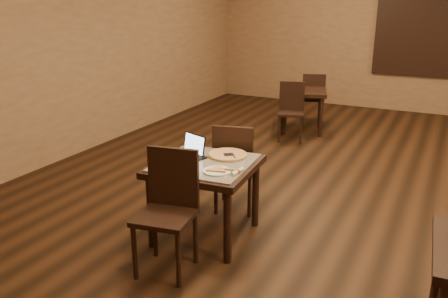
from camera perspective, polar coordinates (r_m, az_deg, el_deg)
The scene contains 17 objects.
ground at distance 5.63m, azimuth 14.63°, elevation -6.16°, with size 10.00×10.00×0.00m, color black.
wall_back at distance 10.14m, azimuth 21.58°, elevation 12.58°, with size 8.00×0.02×3.00m, color #996E4D.
wall_left at distance 7.12m, azimuth -18.07°, elevation 11.13°, with size 0.02×10.00×3.00m, color #996E4D.
mural at distance 10.07m, azimuth 24.47°, elevation 12.49°, with size 2.34×0.05×1.64m.
tiled_table at distance 4.47m, azimuth -2.29°, elevation -2.82°, with size 0.99×0.99×0.76m.
chair_main_near at distance 4.02m, azimuth -6.65°, elevation -6.50°, with size 0.52×0.52×1.04m.
chair_main_far at distance 5.01m, azimuth 1.29°, elevation -1.72°, with size 0.51×0.51×0.99m.
laptop at distance 4.59m, azimuth -3.92°, elevation -0.21°, with size 0.35×0.32×0.20m.
plate at distance 4.18m, azimuth -0.85°, elevation -2.67°, with size 0.25×0.25×0.01m, color white.
pizza_slice at distance 4.18m, azimuth -0.85°, elevation -2.47°, with size 0.20×0.20×0.02m, color beige, non-canonical shape.
pizza_pan at distance 4.58m, azimuth 0.45°, elevation -0.85°, with size 0.38×0.38×0.01m, color silver.
pizza_whole at distance 4.58m, azimuth 0.45°, elevation -0.67°, with size 0.38×0.38×0.03m.
spatula at distance 4.55m, azimuth 0.57°, elevation -0.69°, with size 0.09×0.22×0.01m, color silver.
napkin_roll at distance 4.14m, azimuth 1.63°, elevation -2.74°, with size 0.06×0.18×0.04m.
other_table_b at distance 8.22m, azimuth 9.50°, elevation 6.18°, with size 0.95×0.95×0.72m.
other_table_b_chair_near at distance 7.74m, azimuth 8.10°, elevation 4.96°, with size 0.50×0.50×0.93m.
other_table_b_chair_far at distance 8.74m, azimuth 10.69°, elevation 6.33°, with size 0.50×0.50×0.93m.
Camera 1 is at (0.94, -5.07, 2.25)m, focal length 38.00 mm.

